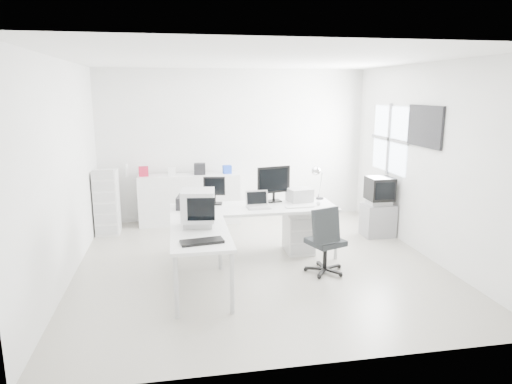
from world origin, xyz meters
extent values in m
cube|color=beige|center=(0.00, 0.00, 0.00)|extent=(5.00, 5.00, 0.01)
cube|color=white|center=(0.00, 0.00, 2.80)|extent=(5.00, 5.00, 0.01)
cube|color=silver|center=(0.00, 2.50, 1.40)|extent=(5.00, 0.02, 2.80)
cube|color=silver|center=(-2.50, 0.00, 1.40)|extent=(0.02, 5.00, 2.80)
cube|color=silver|center=(2.50, 0.00, 1.40)|extent=(0.02, 5.00, 2.80)
cube|color=silver|center=(0.69, 0.39, 0.30)|extent=(0.40, 0.50, 0.60)
cube|color=black|center=(-0.86, 0.44, 0.84)|extent=(0.55, 0.46, 0.17)
cube|color=silver|center=(0.64, 0.19, 0.76)|extent=(0.42, 0.15, 0.02)
sphere|color=silver|center=(0.94, 0.24, 0.78)|extent=(0.06, 0.06, 0.06)
cube|color=#A7A7A7|center=(0.74, 0.56, 0.85)|extent=(0.39, 0.36, 0.20)
cube|color=black|center=(-0.86, -1.16, 0.77)|extent=(0.50, 0.26, 0.03)
cube|color=gray|center=(2.22, 0.91, 0.27)|extent=(0.50, 0.41, 0.55)
cube|color=silver|center=(-0.87, 2.24, 0.46)|extent=(1.83, 0.46, 0.91)
cube|color=maroon|center=(-1.67, 2.24, 1.00)|extent=(0.18, 0.16, 0.17)
cube|color=silver|center=(-1.17, 2.24, 0.98)|extent=(0.14, 0.12, 0.14)
cube|color=black|center=(-0.67, 2.24, 1.01)|extent=(0.22, 0.20, 0.20)
cube|color=#1839AA|center=(-0.17, 2.24, 0.99)|extent=(0.16, 0.15, 0.15)
cylinder|color=silver|center=(-1.97, 2.28, 1.02)|extent=(0.07, 0.07, 0.22)
cube|color=silver|center=(-2.28, 1.86, 0.54)|extent=(0.38, 0.45, 1.09)
camera|label=1|loc=(-1.12, -6.00, 2.40)|focal=32.00mm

